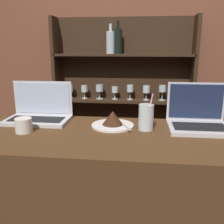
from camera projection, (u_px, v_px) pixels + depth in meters
name	position (u px, v px, depth m)	size (l,w,h in m)	color
bar_counter	(119.00, 220.00, 1.30)	(1.68, 0.58, 0.96)	#4C3019
back_wall	(131.00, 48.00, 2.26)	(7.00, 0.06, 2.70)	brown
back_shelf	(123.00, 104.00, 2.31)	(1.24, 0.18, 1.61)	#332114
laptop_near	(39.00, 112.00, 1.40)	(0.34, 0.20, 0.21)	silver
laptop_far	(198.00, 119.00, 1.28)	(0.30, 0.24, 0.22)	silver
cake_plate	(113.00, 121.00, 1.29)	(0.22, 0.22, 0.08)	white
water_glass	(146.00, 117.00, 1.23)	(0.07, 0.07, 0.18)	silver
coffee_cup	(24.00, 125.00, 1.20)	(0.08, 0.08, 0.07)	silver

